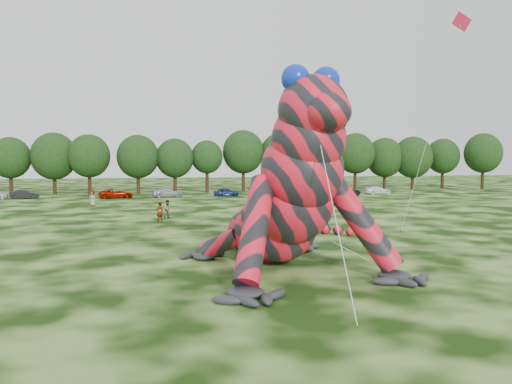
{
  "coord_description": "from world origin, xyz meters",
  "views": [
    {
      "loc": [
        -7.03,
        -25.52,
        5.88
      ],
      "look_at": [
        -1.82,
        0.81,
        4.0
      ],
      "focal_mm": 35.0,
      "sensor_mm": 36.0,
      "label": 1
    }
  ],
  "objects_px": {
    "tree_11": "(280,162)",
    "tree_7": "(138,164)",
    "tree_4": "(11,166)",
    "tree_5": "(54,163)",
    "tree_9": "(207,166)",
    "tree_12": "(315,165)",
    "flying_kite": "(457,39)",
    "tree_8": "(175,166)",
    "tree_14": "(385,164)",
    "tree_17": "(483,161)",
    "car_5": "(272,191)",
    "spectator_2": "(302,200)",
    "tree_6": "(89,164)",
    "car_2": "(116,194)",
    "car_7": "(378,190)",
    "tree_13": "(355,162)",
    "car_4": "(226,192)",
    "spectator_4": "(92,198)",
    "car_6": "(344,191)",
    "car_3": "(167,193)",
    "car_1": "(25,194)",
    "tree_16": "(443,164)",
    "tree_10": "(243,161)",
    "inflatable_gecko": "(268,171)",
    "spectator_1": "(168,209)",
    "spectator_0": "(160,212)",
    "tree_15": "(413,163)"
  },
  "relations": [
    {
      "from": "tree_11",
      "to": "tree_7",
      "type": "bearing_deg",
      "value": -176.67
    },
    {
      "from": "tree_4",
      "to": "tree_5",
      "type": "bearing_deg",
      "value": -2.43
    },
    {
      "from": "tree_9",
      "to": "tree_12",
      "type": "xyz_separation_m",
      "value": [
        18.95,
        0.39,
        0.15
      ]
    },
    {
      "from": "flying_kite",
      "to": "tree_8",
      "type": "height_order",
      "value": "flying_kite"
    },
    {
      "from": "tree_14",
      "to": "tree_17",
      "type": "xyz_separation_m",
      "value": [
        18.49,
        -2.06,
        0.45
      ]
    },
    {
      "from": "car_5",
      "to": "tree_7",
      "type": "bearing_deg",
      "value": 73.11
    },
    {
      "from": "spectator_2",
      "to": "tree_6",
      "type": "bearing_deg",
      "value": 39.11
    },
    {
      "from": "tree_6",
      "to": "spectator_2",
      "type": "relative_size",
      "value": 5.98
    },
    {
      "from": "car_2",
      "to": "car_7",
      "type": "xyz_separation_m",
      "value": [
        40.2,
        0.15,
        -0.05
      ]
    },
    {
      "from": "tree_11",
      "to": "tree_13",
      "type": "relative_size",
      "value": 0.99
    },
    {
      "from": "car_4",
      "to": "car_5",
      "type": "bearing_deg",
      "value": -81.8
    },
    {
      "from": "tree_4",
      "to": "tree_6",
      "type": "height_order",
      "value": "tree_6"
    },
    {
      "from": "spectator_4",
      "to": "car_7",
      "type": "bearing_deg",
      "value": 46.27
    },
    {
      "from": "flying_kite",
      "to": "spectator_2",
      "type": "xyz_separation_m",
      "value": [
        -3.61,
        25.32,
        -13.28
      ]
    },
    {
      "from": "car_4",
      "to": "car_6",
      "type": "distance_m",
      "value": 17.95
    },
    {
      "from": "tree_17",
      "to": "car_3",
      "type": "xyz_separation_m",
      "value": [
        -57.61,
        -7.8,
        -4.48
      ]
    },
    {
      "from": "tree_6",
      "to": "car_6",
      "type": "distance_m",
      "value": 40.03
    },
    {
      "from": "car_1",
      "to": "car_2",
      "type": "relative_size",
      "value": 0.8
    },
    {
      "from": "spectator_2",
      "to": "tree_7",
      "type": "bearing_deg",
      "value": 29.9
    },
    {
      "from": "tree_12",
      "to": "tree_16",
      "type": "height_order",
      "value": "tree_16"
    },
    {
      "from": "tree_10",
      "to": "car_3",
      "type": "bearing_deg",
      "value": -143.36
    },
    {
      "from": "tree_17",
      "to": "car_6",
      "type": "relative_size",
      "value": 1.96
    },
    {
      "from": "inflatable_gecko",
      "to": "spectator_2",
      "type": "bearing_deg",
      "value": 58.53
    },
    {
      "from": "car_1",
      "to": "spectator_4",
      "type": "height_order",
      "value": "spectator_4"
    },
    {
      "from": "tree_12",
      "to": "tree_7",
      "type": "bearing_deg",
      "value": -178.22
    },
    {
      "from": "spectator_1",
      "to": "spectator_0",
      "type": "bearing_deg",
      "value": -129.65
    },
    {
      "from": "flying_kite",
      "to": "tree_14",
      "type": "bearing_deg",
      "value": 69.1
    },
    {
      "from": "tree_10",
      "to": "tree_15",
      "type": "distance_m",
      "value": 31.09
    },
    {
      "from": "tree_6",
      "to": "tree_13",
      "type": "height_order",
      "value": "tree_13"
    },
    {
      "from": "tree_4",
      "to": "flying_kite",
      "type": "bearing_deg",
      "value": -50.64
    },
    {
      "from": "flying_kite",
      "to": "tree_13",
      "type": "bearing_deg",
      "value": 74.92
    },
    {
      "from": "spectator_2",
      "to": "car_6",
      "type": "bearing_deg",
      "value": -45.42
    },
    {
      "from": "tree_17",
      "to": "spectator_2",
      "type": "bearing_deg",
      "value": -149.2
    },
    {
      "from": "tree_13",
      "to": "car_1",
      "type": "distance_m",
      "value": 53.35
    },
    {
      "from": "inflatable_gecko",
      "to": "tree_12",
      "type": "xyz_separation_m",
      "value": [
        20.95,
        55.93,
        -0.6
      ]
    },
    {
      "from": "tree_14",
      "to": "car_7",
      "type": "bearing_deg",
      "value": -120.49
    },
    {
      "from": "car_3",
      "to": "car_5",
      "type": "xyz_separation_m",
      "value": [
        16.03,
        0.82,
        -0.0
      ]
    },
    {
      "from": "tree_4",
      "to": "tree_11",
      "type": "bearing_deg",
      "value": -0.68
    },
    {
      "from": "car_3",
      "to": "spectator_2",
      "type": "bearing_deg",
      "value": -148.34
    },
    {
      "from": "tree_15",
      "to": "spectator_2",
      "type": "relative_size",
      "value": 6.07
    },
    {
      "from": "inflatable_gecko",
      "to": "flying_kite",
      "type": "relative_size",
      "value": 1.27
    },
    {
      "from": "tree_16",
      "to": "car_6",
      "type": "height_order",
      "value": "tree_16"
    },
    {
      "from": "inflatable_gecko",
      "to": "tree_14",
      "type": "distance_m",
      "value": 66.5
    },
    {
      "from": "car_3",
      "to": "car_6",
      "type": "distance_m",
      "value": 26.65
    },
    {
      "from": "car_7",
      "to": "car_4",
      "type": "bearing_deg",
      "value": 88.99
    },
    {
      "from": "tree_8",
      "to": "car_3",
      "type": "distance_m",
      "value": 9.08
    },
    {
      "from": "tree_17",
      "to": "car_1",
      "type": "distance_m",
      "value": 77.92
    },
    {
      "from": "tree_7",
      "to": "car_6",
      "type": "relative_size",
      "value": 1.81
    },
    {
      "from": "inflatable_gecko",
      "to": "tree_11",
      "type": "bearing_deg",
      "value": 63.77
    },
    {
      "from": "flying_kite",
      "to": "tree_7",
      "type": "height_order",
      "value": "flying_kite"
    }
  ]
}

